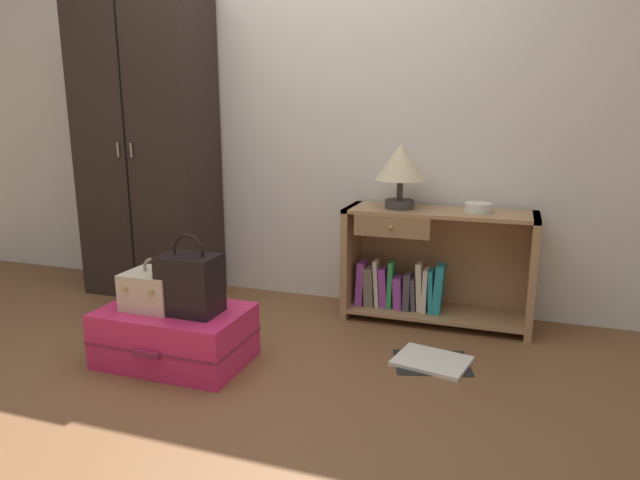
# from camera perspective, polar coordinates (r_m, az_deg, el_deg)

# --- Properties ---
(ground_plane) EXTENTS (9.00, 9.00, 0.00)m
(ground_plane) POSITION_cam_1_polar(r_m,az_deg,el_deg) (2.63, -11.64, -15.10)
(ground_plane) COLOR brown
(back_wall) EXTENTS (6.40, 0.10, 2.60)m
(back_wall) POSITION_cam_1_polar(r_m,az_deg,el_deg) (3.69, -0.35, 14.11)
(back_wall) COLOR silver
(back_wall) RESTS_ON ground_plane
(wardrobe) EXTENTS (0.85, 0.47, 1.98)m
(wardrobe) POSITION_cam_1_polar(r_m,az_deg,el_deg) (3.94, -17.14, 8.96)
(wardrobe) COLOR black
(wardrobe) RESTS_ON ground_plane
(bookshelf) EXTENTS (1.08, 0.37, 0.67)m
(bookshelf) POSITION_cam_1_polar(r_m,az_deg,el_deg) (3.39, 11.02, -2.72)
(bookshelf) COLOR #A37A51
(bookshelf) RESTS_ON ground_plane
(table_lamp) EXTENTS (0.30, 0.30, 0.38)m
(table_lamp) POSITION_cam_1_polar(r_m,az_deg,el_deg) (3.28, 8.21, 7.57)
(table_lamp) COLOR #3D3838
(table_lamp) RESTS_ON bookshelf
(bowl) EXTENTS (0.15, 0.15, 0.05)m
(bowl) POSITION_cam_1_polar(r_m,az_deg,el_deg) (3.27, 15.79, 3.19)
(bowl) COLOR silver
(bowl) RESTS_ON bookshelf
(suitcase_large) EXTENTS (0.72, 0.48, 0.28)m
(suitcase_large) POSITION_cam_1_polar(r_m,az_deg,el_deg) (2.92, -14.50, -9.36)
(suitcase_large) COLOR #DB2860
(suitcase_large) RESTS_ON ground_plane
(train_case) EXTENTS (0.26, 0.25, 0.25)m
(train_case) POSITION_cam_1_polar(r_m,az_deg,el_deg) (2.89, -16.53, -4.81)
(train_case) COLOR beige
(train_case) RESTS_ON suitcase_large
(handbag) EXTENTS (0.28, 0.19, 0.39)m
(handbag) POSITION_cam_1_polar(r_m,az_deg,el_deg) (2.75, -13.07, -4.33)
(handbag) COLOR black
(handbag) RESTS_ON suitcase_large
(bottle) EXTENTS (0.08, 0.08, 0.20)m
(bottle) POSITION_cam_1_polar(r_m,az_deg,el_deg) (3.27, -20.83, -8.23)
(bottle) COLOR white
(bottle) RESTS_ON ground_plane
(open_book_on_floor) EXTENTS (0.43, 0.38, 0.02)m
(open_book_on_floor) POSITION_cam_1_polar(r_m,az_deg,el_deg) (2.91, 11.30, -12.00)
(open_book_on_floor) COLOR white
(open_book_on_floor) RESTS_ON ground_plane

